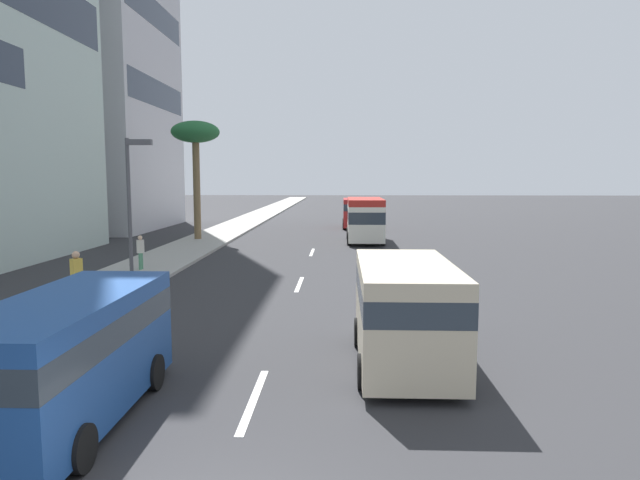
{
  "coord_description": "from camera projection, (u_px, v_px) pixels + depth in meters",
  "views": [
    {
      "loc": [
        -5.86,
        -1.69,
        4.28
      ],
      "look_at": [
        16.12,
        -0.84,
        1.83
      ],
      "focal_mm": 31.65,
      "sensor_mm": 36.0,
      "label": 1
    }
  ],
  "objects": [
    {
      "name": "ground_plane",
      "position": [
        316.0,
        242.0,
        37.64
      ],
      "size": [
        198.0,
        198.0,
        0.0
      ],
      "primitive_type": "plane",
      "color": "#2D2D30"
    },
    {
      "name": "sidewalk_right",
      "position": [
        206.0,
        240.0,
        37.92
      ],
      "size": [
        162.0,
        3.57,
        0.15
      ],
      "primitive_type": "cube",
      "color": "#9E9B93",
      "rests_on": "ground_plane"
    },
    {
      "name": "lane_stripe_near",
      "position": [
        254.0,
        399.0,
        10.9
      ],
      "size": [
        3.2,
        0.16,
        0.01
      ],
      "primitive_type": "cube",
      "color": "silver",
      "rests_on": "ground_plane"
    },
    {
      "name": "lane_stripe_mid",
      "position": [
        299.0,
        284.0,
        22.63
      ],
      "size": [
        3.2,
        0.16,
        0.01
      ],
      "primitive_type": "cube",
      "color": "silver",
      "rests_on": "ground_plane"
    },
    {
      "name": "lane_stripe_far",
      "position": [
        312.0,
        252.0,
        32.29
      ],
      "size": [
        3.2,
        0.16,
        0.01
      ],
      "primitive_type": "cube",
      "color": "silver",
      "rests_on": "ground_plane"
    },
    {
      "name": "minibus_lead",
      "position": [
        365.0,
        218.0,
        37.31
      ],
      "size": [
        6.08,
        2.41,
        2.9
      ],
      "color": "silver",
      "rests_on": "ground_plane"
    },
    {
      "name": "van_second",
      "position": [
        405.0,
        307.0,
        12.75
      ],
      "size": [
        4.92,
        2.22,
        2.36
      ],
      "color": "beige",
      "rests_on": "ground_plane"
    },
    {
      "name": "van_third",
      "position": [
        356.0,
        211.0,
        47.62
      ],
      "size": [
        4.94,
        2.2,
        2.48
      ],
      "color": "#A51E1E",
      "rests_on": "ground_plane"
    },
    {
      "name": "van_fourth",
      "position": [
        69.0,
        351.0,
        9.72
      ],
      "size": [
        5.4,
        2.06,
        2.25
      ],
      "rotation": [
        0.0,
        0.0,
        3.14
      ],
      "color": "#1E478C",
      "rests_on": "ground_plane"
    },
    {
      "name": "pedestrian_near_lamp",
      "position": [
        77.0,
        276.0,
        17.85
      ],
      "size": [
        0.39,
        0.36,
        1.82
      ],
      "rotation": [
        0.0,
        0.0,
        5.67
      ],
      "color": "#4C8C66",
      "rests_on": "sidewalk_right"
    },
    {
      "name": "pedestrian_mid_block",
      "position": [
        141.0,
        251.0,
        25.36
      ],
      "size": [
        0.33,
        0.38,
        1.54
      ],
      "rotation": [
        0.0,
        0.0,
        2.01
      ],
      "color": "#4C8C66",
      "rests_on": "sidewalk_right"
    },
    {
      "name": "palm_tree",
      "position": [
        196.0,
        137.0,
        37.38
      ],
      "size": [
        3.19,
        3.19,
        7.86
      ],
      "color": "brown",
      "rests_on": "sidewalk_right"
    },
    {
      "name": "street_lamp",
      "position": [
        132.0,
        194.0,
        20.47
      ],
      "size": [
        0.24,
        0.97,
        5.54
      ],
      "color": "#4C4C51",
      "rests_on": "sidewalk_right"
    }
  ]
}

